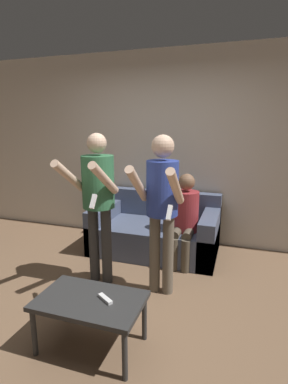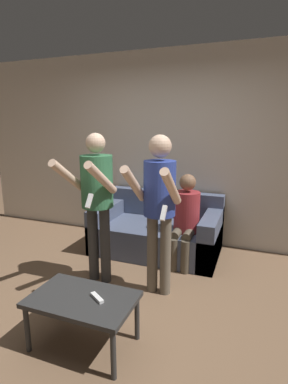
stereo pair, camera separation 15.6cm
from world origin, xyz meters
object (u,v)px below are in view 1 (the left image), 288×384
(coffee_table, at_px, (90,304))
(remote_on_table, at_px, (105,299))
(person_standing_left, at_px, (98,193))
(person_seated, at_px, (185,216))
(person_standing_right, at_px, (162,199))
(couch, at_px, (156,232))

(coffee_table, relative_size, remote_on_table, 5.54)
(person_standing_left, height_order, remote_on_table, person_standing_left)
(person_seated, xyz_separation_m, coffee_table, (-0.39, -1.70, -0.24))
(person_standing_right, bearing_deg, person_seated, 83.41)
(coffee_table, bearing_deg, person_seated, 76.95)
(person_standing_left, relative_size, person_standing_right, 1.01)
(couch, relative_size, remote_on_table, 11.35)
(coffee_table, bearing_deg, remote_on_table, 8.25)
(remote_on_table, bearing_deg, person_standing_right, 78.42)
(person_seated, distance_m, remote_on_table, 1.71)
(person_standing_left, bearing_deg, coffee_table, -67.54)
(person_seated, bearing_deg, person_standing_right, -96.59)
(person_standing_right, bearing_deg, person_standing_left, -179.94)
(person_standing_left, bearing_deg, remote_on_table, -61.07)
(remote_on_table, bearing_deg, person_seated, 80.71)
(couch, height_order, coffee_table, couch)
(person_standing_right, xyz_separation_m, person_seated, (0.09, 0.78, -0.39))
(person_standing_left, xyz_separation_m, remote_on_table, (0.50, -0.90, -0.58))
(person_standing_right, relative_size, person_seated, 1.44)
(couch, distance_m, remote_on_table, 1.92)
(coffee_table, bearing_deg, person_standing_left, 112.46)
(person_standing_right, xyz_separation_m, coffee_table, (-0.30, -0.92, -0.62))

